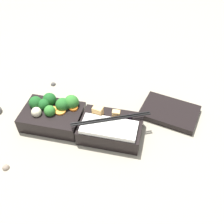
# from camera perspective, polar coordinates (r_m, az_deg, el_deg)

# --- Properties ---
(ground_plane) EXTENTS (3.00, 3.00, 0.00)m
(ground_plane) POSITION_cam_1_polar(r_m,az_deg,el_deg) (0.79, -6.50, -3.74)
(ground_plane) COLOR gray
(bento_tray_vegetable) EXTENTS (0.17, 0.12, 0.08)m
(bento_tray_vegetable) POSITION_cam_1_polar(r_m,az_deg,el_deg) (0.80, -12.75, -0.29)
(bento_tray_vegetable) COLOR black
(bento_tray_vegetable) RESTS_ON ground_plane
(bento_tray_rice) EXTENTS (0.21, 0.12, 0.08)m
(bento_tray_rice) POSITION_cam_1_polar(r_m,az_deg,el_deg) (0.75, -0.26, -3.37)
(bento_tray_rice) COLOR black
(bento_tray_rice) RESTS_ON ground_plane
(bento_lid) EXTENTS (0.19, 0.15, 0.02)m
(bento_lid) POSITION_cam_1_polar(r_m,az_deg,el_deg) (0.84, 12.42, -0.01)
(bento_lid) COLOR black
(bento_lid) RESTS_ON ground_plane
(pebble_0) EXTENTS (0.02, 0.02, 0.02)m
(pebble_0) POSITION_cam_1_polar(r_m,az_deg,el_deg) (0.75, -22.15, -11.04)
(pebble_0) COLOR #7A6B5B
(pebble_0) RESTS_ON ground_plane
(pebble_1) EXTENTS (0.02, 0.02, 0.02)m
(pebble_1) POSITION_cam_1_polar(r_m,az_deg,el_deg) (0.95, -12.69, 6.03)
(pebble_1) COLOR #474442
(pebble_1) RESTS_ON ground_plane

